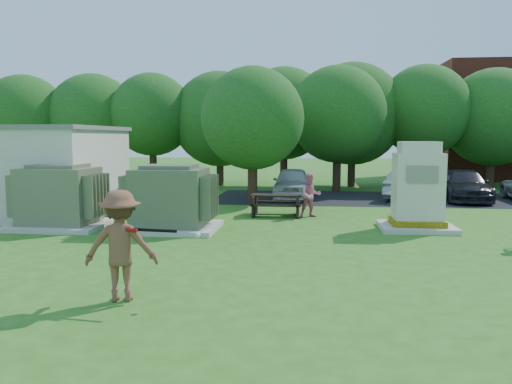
# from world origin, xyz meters

# --- Properties ---
(ground) EXTENTS (120.00, 120.00, 0.00)m
(ground) POSITION_xyz_m (0.00, 0.00, 0.00)
(ground) COLOR #2D6619
(ground) RESTS_ON ground
(parking_strip) EXTENTS (20.00, 6.00, 0.01)m
(parking_strip) POSITION_xyz_m (7.00, 13.50, 0.01)
(parking_strip) COLOR #232326
(parking_strip) RESTS_ON ground
(transformer_left) EXTENTS (3.00, 2.40, 2.07)m
(transformer_left) POSITION_xyz_m (-6.50, 4.50, 0.97)
(transformer_left) COLOR beige
(transformer_left) RESTS_ON ground
(transformer_right) EXTENTS (3.00, 2.40, 2.07)m
(transformer_right) POSITION_xyz_m (-2.80, 4.50, 0.97)
(transformer_right) COLOR beige
(transformer_right) RESTS_ON ground
(generator_cabinet) EXTENTS (2.30, 1.88, 2.81)m
(generator_cabinet) POSITION_xyz_m (5.01, 5.40, 1.23)
(generator_cabinet) COLOR beige
(generator_cabinet) RESTS_ON ground
(picnic_table) EXTENTS (1.87, 1.40, 0.80)m
(picnic_table) POSITION_xyz_m (0.34, 7.73, 0.50)
(picnic_table) COLOR black
(picnic_table) RESTS_ON ground
(batter) EXTENTS (1.42, 0.99, 2.01)m
(batter) POSITION_xyz_m (-1.73, -2.33, 1.00)
(batter) COLOR brown
(batter) RESTS_ON ground
(person_at_picnic) EXTENTS (0.93, 0.80, 1.63)m
(person_at_picnic) POSITION_xyz_m (1.62, 7.52, 0.82)
(person_at_picnic) COLOR pink
(person_at_picnic) RESTS_ON ground
(car_white) EXTENTS (1.79, 4.39, 1.49)m
(car_white) POSITION_xyz_m (0.72, 13.20, 0.75)
(car_white) COLOR silver
(car_white) RESTS_ON ground
(car_silver_a) EXTENTS (3.01, 4.33, 1.35)m
(car_silver_a) POSITION_xyz_m (6.29, 13.40, 0.68)
(car_silver_a) COLOR #AFAEB3
(car_silver_a) RESTS_ON ground
(car_dark) EXTENTS (2.38, 4.96, 1.39)m
(car_dark) POSITION_xyz_m (8.73, 13.36, 0.70)
(car_dark) COLOR black
(car_dark) RESTS_ON ground
(batting_equipment) EXTENTS (1.28, 0.38, 0.20)m
(batting_equipment) POSITION_xyz_m (-1.04, -2.41, 1.30)
(batting_equipment) COLOR black
(batting_equipment) RESTS_ON ground
(tree_row) EXTENTS (41.30, 13.30, 7.30)m
(tree_row) POSITION_xyz_m (1.75, 18.50, 4.15)
(tree_row) COLOR #47301E
(tree_row) RESTS_ON ground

